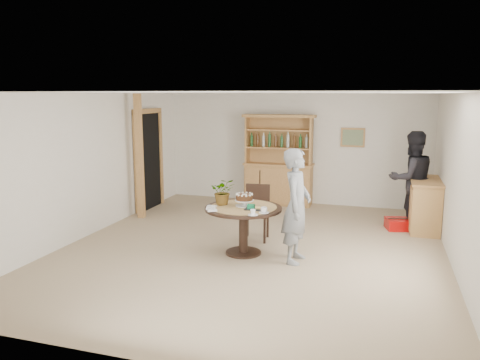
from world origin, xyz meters
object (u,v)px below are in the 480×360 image
red_suitcase (403,224)px  adult_person (411,179)px  sideboard (425,204)px  dining_chair (257,208)px  teen_boy (296,206)px  hutch (279,174)px  dining_table (243,216)px

red_suitcase → adult_person: bearing=55.0°
sideboard → dining_chair: bearing=-152.5°
dining_chair → teen_boy: teen_boy is taller
hutch → dining_chair: (0.22, -2.71, -0.15)m
hutch → adult_person: bearing=-20.8°
dining_table → sideboard: bearing=39.2°
dining_table → teen_boy: 0.89m
adult_person → red_suitcase: 0.87m
adult_person → red_suitcase: adult_person is taller
sideboard → dining_table: 3.64m
dining_table → adult_person: bearing=44.0°
hutch → teen_boy: size_ratio=1.19×
teen_boy → red_suitcase: (1.60, 2.27, -0.75)m
adult_person → dining_table: bearing=16.9°
hutch → dining_table: hutch is taller
sideboard → dining_chair: size_ratio=1.33×
hutch → red_suitcase: hutch is taller
adult_person → hutch: bearing=-47.8°
dining_table → dining_chair: bearing=90.5°
dining_table → red_suitcase: dining_table is taller
teen_boy → hutch: bearing=19.3°
teen_boy → adult_person: size_ratio=0.94×
teen_boy → red_suitcase: size_ratio=2.51×
dining_chair → red_suitcase: bearing=23.0°
teen_boy → dining_chair: bearing=45.5°
red_suitcase → teen_boy: bearing=-139.5°
hutch → adult_person: 2.99m
sideboard → dining_table: size_ratio=1.05×
sideboard → teen_boy: teen_boy is taller
dining_chair → hutch: bearing=89.0°
hutch → dining_table: 3.55m
sideboard → red_suitcase: bearing=-161.0°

